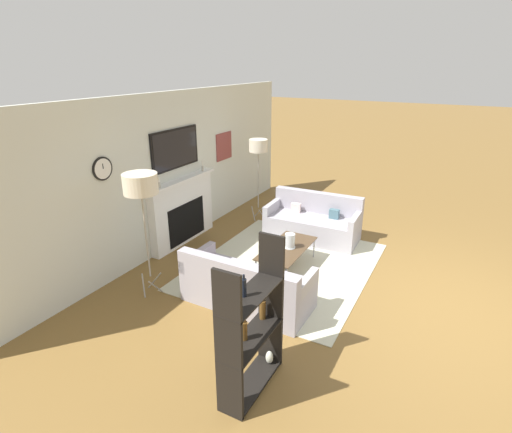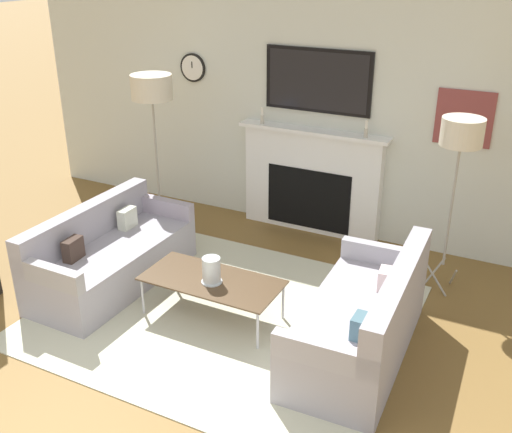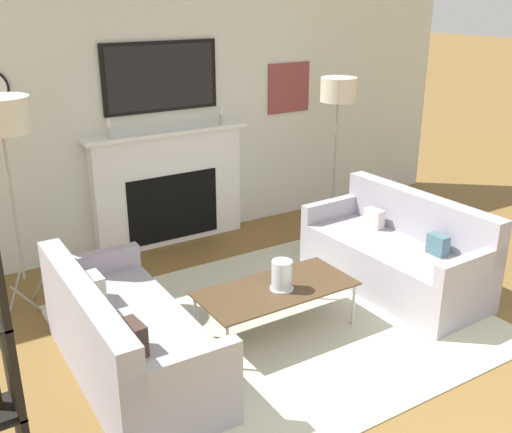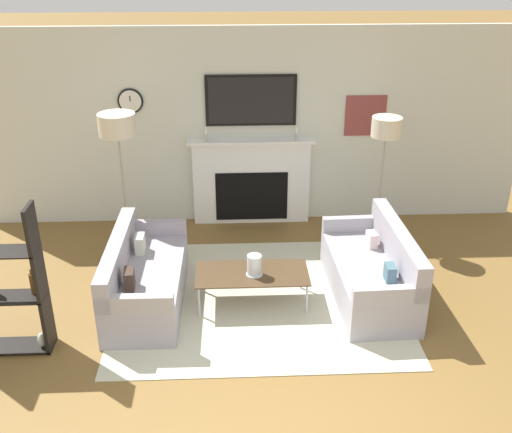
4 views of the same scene
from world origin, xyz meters
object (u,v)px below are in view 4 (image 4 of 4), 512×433
Objects in this scene: hurricane_candle at (254,266)px; floor_lamp_left at (117,126)px; coffee_table at (252,274)px; floor_lamp_right at (386,129)px; couch_left at (143,280)px; couch_right at (373,273)px.

floor_lamp_left is at bearing 137.38° from hurricane_candle.
hurricane_candle reaches higher than coffee_table.
hurricane_candle is 2.49m from floor_lamp_right.
hurricane_candle is 2.46m from floor_lamp_left.
floor_lamp_left is (-1.58, 1.44, 1.28)m from coffee_table.
couch_left is at bearing 175.05° from hurricane_candle.
hurricane_candle is (1.22, -0.11, 0.20)m from couch_left.
coffee_table is at bearing -3.25° from couch_left.
couch_right is at bearing 0.03° from couch_left.
floor_lamp_left is 3.31m from floor_lamp_right.
couch_left is 0.98× the size of floor_lamp_left.
floor_lamp_right reaches higher than couch_left.
couch_left is at bearing -154.99° from floor_lamp_right.
floor_lamp_right is (0.37, 1.37, 1.25)m from couch_right.
hurricane_candle is at bearing -4.95° from couch_left.
couch_left is 1.25m from hurricane_candle.
couch_left is 1.03× the size of floor_lamp_right.
floor_lamp_right is at bearing 40.80° from hurricane_candle.
coffee_table is 0.72× the size of floor_lamp_right.
floor_lamp_right is at bearing 39.68° from coffee_table.
floor_lamp_left is 1.05× the size of floor_lamp_right.
couch_left is 1.02× the size of couch_right.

